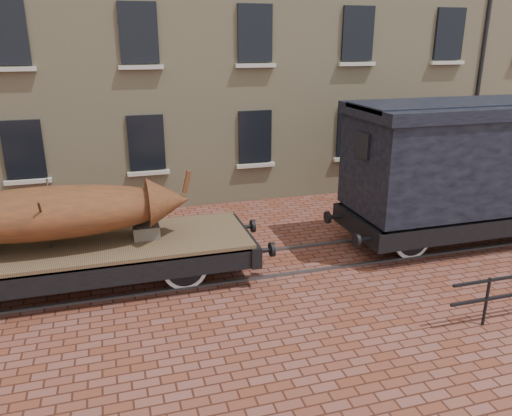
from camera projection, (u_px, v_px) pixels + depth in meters
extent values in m
plane|color=brown|center=(273.00, 263.00, 12.27)|extent=(90.00, 90.00, 0.00)
cube|color=black|center=(24.00, 149.00, 14.44)|extent=(1.10, 0.12, 1.70)
cube|color=beige|center=(28.00, 181.00, 14.70)|extent=(1.30, 0.18, 0.12)
cube|color=black|center=(146.00, 143.00, 15.39)|extent=(1.10, 0.12, 1.70)
cube|color=beige|center=(149.00, 173.00, 15.64)|extent=(1.30, 0.18, 0.12)
cube|color=black|center=(255.00, 137.00, 16.33)|extent=(1.10, 0.12, 1.70)
cube|color=beige|center=(256.00, 165.00, 16.58)|extent=(1.30, 0.18, 0.12)
cube|color=black|center=(352.00, 131.00, 17.28)|extent=(1.10, 0.12, 1.70)
cube|color=beige|center=(351.00, 158.00, 17.53)|extent=(1.30, 0.18, 0.12)
cube|color=black|center=(438.00, 127.00, 18.22)|extent=(1.10, 0.12, 1.70)
cube|color=beige|center=(436.00, 152.00, 18.47)|extent=(1.30, 0.18, 0.12)
cube|color=black|center=(6.00, 32.00, 13.42)|extent=(1.10, 0.12, 1.70)
cube|color=beige|center=(11.00, 69.00, 13.67)|extent=(1.30, 0.18, 0.12)
cube|color=black|center=(139.00, 33.00, 14.36)|extent=(1.10, 0.12, 1.70)
cube|color=beige|center=(141.00, 67.00, 14.61)|extent=(1.30, 0.18, 0.12)
cube|color=black|center=(255.00, 33.00, 15.30)|extent=(1.10, 0.12, 1.70)
cube|color=beige|center=(255.00, 65.00, 15.56)|extent=(1.30, 0.18, 0.12)
cube|color=black|center=(358.00, 34.00, 16.25)|extent=(1.10, 0.12, 1.70)
cube|color=beige|center=(357.00, 64.00, 16.50)|extent=(1.30, 0.18, 0.12)
cube|color=black|center=(449.00, 34.00, 17.19)|extent=(1.10, 0.12, 1.70)
cube|color=beige|center=(447.00, 63.00, 17.44)|extent=(1.30, 0.18, 0.12)
cube|color=#59595E|center=(283.00, 275.00, 11.60)|extent=(30.00, 0.08, 0.06)
cube|color=#59595E|center=(264.00, 251.00, 12.91)|extent=(30.00, 0.08, 0.06)
cylinder|color=black|center=(486.00, 302.00, 9.46)|extent=(0.06, 0.06, 1.00)
cube|color=brown|center=(68.00, 248.00, 10.70)|extent=(7.77, 2.28, 0.12)
cube|color=black|center=(67.00, 280.00, 9.82)|extent=(7.77, 0.17, 0.47)
cube|color=black|center=(72.00, 241.00, 11.74)|extent=(7.77, 0.17, 0.47)
cube|color=black|center=(243.00, 239.00, 11.83)|extent=(0.23, 2.38, 0.47)
cylinder|color=black|center=(264.00, 250.00, 11.20)|extent=(0.36, 0.10, 0.10)
cylinder|color=black|center=(272.00, 250.00, 11.25)|extent=(0.08, 0.33, 0.33)
cylinder|color=black|center=(246.00, 227.00, 12.61)|extent=(0.36, 0.10, 0.10)
cylinder|color=black|center=(253.00, 226.00, 12.66)|extent=(0.08, 0.33, 0.33)
cylinder|color=black|center=(180.00, 255.00, 11.50)|extent=(0.10, 1.97, 0.10)
cylinder|color=silver|center=(185.00, 268.00, 10.84)|extent=(0.99, 0.07, 0.99)
cylinder|color=black|center=(185.00, 268.00, 10.84)|extent=(0.82, 0.10, 0.82)
cube|color=black|center=(185.00, 260.00, 10.65)|extent=(0.93, 0.08, 0.10)
cylinder|color=silver|center=(176.00, 244.00, 12.15)|extent=(0.99, 0.07, 0.99)
cylinder|color=black|center=(176.00, 244.00, 12.15)|extent=(0.82, 0.10, 0.82)
cube|color=black|center=(175.00, 232.00, 12.18)|extent=(0.93, 0.08, 0.10)
cube|color=black|center=(71.00, 265.00, 10.83)|extent=(4.14, 0.06, 0.06)
cube|color=#605749|center=(146.00, 231.00, 11.08)|extent=(0.57, 0.52, 0.29)
ellipsoid|color=brown|center=(46.00, 213.00, 10.34)|extent=(5.35, 1.70, 1.07)
cone|color=brown|center=(169.00, 201.00, 10.99)|extent=(0.93, 1.02, 1.01)
cube|color=brown|center=(187.00, 182.00, 10.98)|extent=(0.21, 0.11, 0.51)
cylinder|color=#362A1D|center=(45.00, 226.00, 9.99)|extent=(0.05, 0.91, 1.30)
cylinder|color=#362A1D|center=(49.00, 212.00, 10.78)|extent=(0.05, 0.91, 1.30)
cube|color=black|center=(492.00, 229.00, 12.44)|extent=(6.25, 0.17, 0.47)
cube|color=black|center=(436.00, 202.00, 14.52)|extent=(6.25, 0.17, 0.47)
cube|color=black|center=(358.00, 226.00, 12.64)|extent=(0.23, 2.50, 0.47)
cylinder|color=black|center=(357.00, 240.00, 11.76)|extent=(0.08, 0.33, 0.33)
cylinder|color=black|center=(327.00, 217.00, 13.27)|extent=(0.08, 0.33, 0.33)
cylinder|color=black|center=(397.00, 230.00, 13.02)|extent=(0.10, 1.98, 0.10)
cylinder|color=silver|center=(413.00, 240.00, 12.37)|extent=(1.00, 0.07, 1.00)
cylinder|color=black|center=(413.00, 240.00, 12.37)|extent=(0.82, 0.10, 0.82)
cylinder|color=silver|center=(383.00, 221.00, 13.68)|extent=(1.00, 0.07, 1.00)
cylinder|color=black|center=(383.00, 221.00, 13.68)|extent=(0.82, 0.10, 0.82)
cylinder|color=silver|center=(502.00, 208.00, 14.74)|extent=(1.00, 0.07, 1.00)
cylinder|color=black|center=(502.00, 208.00, 14.74)|extent=(0.82, 0.10, 0.82)
cube|color=black|center=(470.00, 160.00, 13.00)|extent=(6.25, 2.50, 2.39)
cube|color=black|center=(477.00, 108.00, 12.57)|extent=(6.43, 2.65, 0.29)
cube|color=black|center=(478.00, 103.00, 12.53)|extent=(6.43, 1.77, 0.12)
cube|color=black|center=(363.00, 145.00, 11.97)|extent=(0.08, 0.62, 0.62)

